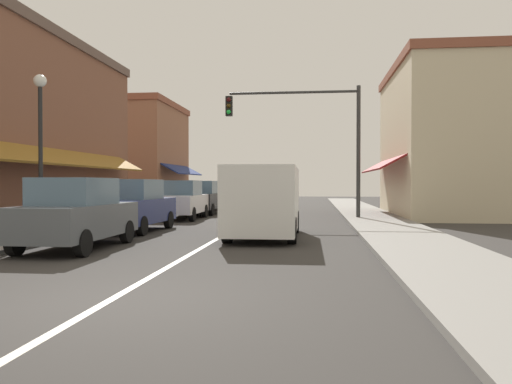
{
  "coord_description": "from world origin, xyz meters",
  "views": [
    {
      "loc": [
        2.83,
        -6.68,
        1.63
      ],
      "look_at": [
        0.54,
        13.47,
        1.29
      ],
      "focal_mm": 35.97,
      "sensor_mm": 36.0,
      "label": 1
    }
  ],
  "objects_px": {
    "traffic_signal_mast_arm": "(312,128)",
    "parked_car_second_left": "(134,206)",
    "parked_car_nearest_left": "(76,214)",
    "parked_car_far_left": "(202,198)",
    "street_lamp_left_near": "(40,129)",
    "parked_car_third_left": "(182,200)",
    "parked_car_distant_left": "(220,195)",
    "van_in_lane": "(264,200)"
  },
  "relations": [
    {
      "from": "parked_car_far_left",
      "to": "parked_car_distant_left",
      "type": "bearing_deg",
      "value": 90.86
    },
    {
      "from": "parked_car_far_left",
      "to": "parked_car_second_left",
      "type": "bearing_deg",
      "value": -89.8
    },
    {
      "from": "traffic_signal_mast_arm",
      "to": "street_lamp_left_near",
      "type": "xyz_separation_m",
      "value": [
        -7.63,
        -9.52,
        -0.97
      ]
    },
    {
      "from": "traffic_signal_mast_arm",
      "to": "parked_car_distant_left",
      "type": "bearing_deg",
      "value": 123.81
    },
    {
      "from": "parked_car_nearest_left",
      "to": "van_in_lane",
      "type": "relative_size",
      "value": 0.79
    },
    {
      "from": "parked_car_second_left",
      "to": "parked_car_nearest_left",
      "type": "bearing_deg",
      "value": -85.9
    },
    {
      "from": "parked_car_distant_left",
      "to": "traffic_signal_mast_arm",
      "type": "bearing_deg",
      "value": -54.65
    },
    {
      "from": "parked_car_far_left",
      "to": "van_in_lane",
      "type": "relative_size",
      "value": 0.79
    },
    {
      "from": "street_lamp_left_near",
      "to": "parked_car_third_left",
      "type": "bearing_deg",
      "value": 78.95
    },
    {
      "from": "parked_car_distant_left",
      "to": "traffic_signal_mast_arm",
      "type": "distance_m",
      "value": 10.93
    },
    {
      "from": "parked_car_second_left",
      "to": "van_in_lane",
      "type": "relative_size",
      "value": 0.8
    },
    {
      "from": "parked_car_second_left",
      "to": "van_in_lane",
      "type": "xyz_separation_m",
      "value": [
        4.6,
        -1.39,
        0.27
      ]
    },
    {
      "from": "parked_car_distant_left",
      "to": "street_lamp_left_near",
      "type": "distance_m",
      "value": 18.42
    },
    {
      "from": "traffic_signal_mast_arm",
      "to": "street_lamp_left_near",
      "type": "relative_size",
      "value": 1.29
    },
    {
      "from": "parked_car_nearest_left",
      "to": "parked_car_far_left",
      "type": "relative_size",
      "value": 0.99
    },
    {
      "from": "parked_car_second_left",
      "to": "parked_car_distant_left",
      "type": "bearing_deg",
      "value": 90.86
    },
    {
      "from": "parked_car_third_left",
      "to": "street_lamp_left_near",
      "type": "height_order",
      "value": "street_lamp_left_near"
    },
    {
      "from": "parked_car_third_left",
      "to": "street_lamp_left_near",
      "type": "relative_size",
      "value": 0.87
    },
    {
      "from": "parked_car_nearest_left",
      "to": "van_in_lane",
      "type": "height_order",
      "value": "van_in_lane"
    },
    {
      "from": "parked_car_third_left",
      "to": "street_lamp_left_near",
      "type": "xyz_separation_m",
      "value": [
        -1.75,
        -8.94,
        2.31
      ]
    },
    {
      "from": "parked_car_far_left",
      "to": "parked_car_distant_left",
      "type": "relative_size",
      "value": 1.0
    },
    {
      "from": "parked_car_nearest_left",
      "to": "parked_car_far_left",
      "type": "height_order",
      "value": "same"
    },
    {
      "from": "traffic_signal_mast_arm",
      "to": "parked_car_second_left",
      "type": "bearing_deg",
      "value": -132.4
    },
    {
      "from": "parked_car_second_left",
      "to": "parked_car_far_left",
      "type": "bearing_deg",
      "value": 90.64
    },
    {
      "from": "parked_car_third_left",
      "to": "traffic_signal_mast_arm",
      "type": "relative_size",
      "value": 0.68
    },
    {
      "from": "parked_car_third_left",
      "to": "parked_car_distant_left",
      "type": "xyz_separation_m",
      "value": [
        0.08,
        9.24,
        0.0
      ]
    },
    {
      "from": "parked_car_nearest_left",
      "to": "traffic_signal_mast_arm",
      "type": "height_order",
      "value": "traffic_signal_mast_arm"
    },
    {
      "from": "parked_car_second_left",
      "to": "parked_car_distant_left",
      "type": "relative_size",
      "value": 1.0
    },
    {
      "from": "parked_car_far_left",
      "to": "parked_car_third_left",
      "type": "bearing_deg",
      "value": -89.77
    },
    {
      "from": "parked_car_distant_left",
      "to": "van_in_lane",
      "type": "relative_size",
      "value": 0.8
    },
    {
      "from": "parked_car_third_left",
      "to": "van_in_lane",
      "type": "height_order",
      "value": "van_in_lane"
    },
    {
      "from": "traffic_signal_mast_arm",
      "to": "parked_car_nearest_left",
      "type": "bearing_deg",
      "value": -117.26
    },
    {
      "from": "parked_car_second_left",
      "to": "traffic_signal_mast_arm",
      "type": "height_order",
      "value": "traffic_signal_mast_arm"
    },
    {
      "from": "parked_car_third_left",
      "to": "van_in_lane",
      "type": "bearing_deg",
      "value": -59.59
    },
    {
      "from": "parked_car_far_left",
      "to": "traffic_signal_mast_arm",
      "type": "relative_size",
      "value": 0.68
    },
    {
      "from": "parked_car_second_left",
      "to": "parked_car_third_left",
      "type": "xyz_separation_m",
      "value": [
        0.1,
        5.97,
        0.0
      ]
    },
    {
      "from": "parked_car_third_left",
      "to": "parked_car_far_left",
      "type": "bearing_deg",
      "value": 88.09
    },
    {
      "from": "parked_car_second_left",
      "to": "street_lamp_left_near",
      "type": "bearing_deg",
      "value": -117.48
    },
    {
      "from": "parked_car_far_left",
      "to": "parked_car_distant_left",
      "type": "height_order",
      "value": "same"
    },
    {
      "from": "parked_car_distant_left",
      "to": "street_lamp_left_near",
      "type": "relative_size",
      "value": 0.88
    },
    {
      "from": "parked_car_second_left",
      "to": "parked_car_distant_left",
      "type": "xyz_separation_m",
      "value": [
        0.18,
        15.2,
        0.0
      ]
    },
    {
      "from": "parked_car_far_left",
      "to": "street_lamp_left_near",
      "type": "relative_size",
      "value": 0.87
    }
  ]
}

